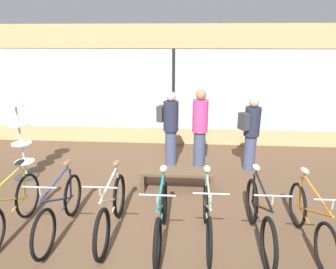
% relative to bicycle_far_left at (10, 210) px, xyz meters
% --- Properties ---
extents(ground_plane, '(24.00, 24.00, 0.00)m').
position_rel_bicycle_far_left_xyz_m(ground_plane, '(2.22, 0.46, -0.40)').
color(ground_plane, brown).
extents(shop_back_wall, '(12.00, 0.08, 3.20)m').
position_rel_bicycle_far_left_xyz_m(shop_back_wall, '(2.22, 4.27, 1.23)').
color(shop_back_wall, tan).
rests_on(shop_back_wall, ground_plane).
extents(bicycle_far_left, '(0.46, 1.76, 1.05)m').
position_rel_bicycle_far_left_xyz_m(bicycle_far_left, '(0.00, 0.00, 0.00)').
color(bicycle_far_left, black).
rests_on(bicycle_far_left, ground_plane).
extents(bicycle_left, '(0.46, 1.74, 1.03)m').
position_rel_bicycle_far_left_xyz_m(bicycle_left, '(0.73, 0.08, -0.02)').
color(bicycle_left, black).
rests_on(bicycle_left, ground_plane).
extents(bicycle_center_left, '(0.46, 1.74, 1.04)m').
position_rel_bicycle_far_left_xyz_m(bicycle_center_left, '(1.51, 0.11, -0.02)').
color(bicycle_center_left, black).
rests_on(bicycle_center_left, ground_plane).
extents(bicycle_center, '(0.46, 1.70, 1.02)m').
position_rel_bicycle_far_left_xyz_m(bicycle_center, '(2.27, -0.01, -0.03)').
color(bicycle_center, black).
rests_on(bicycle_center, ground_plane).
extents(bicycle_center_right, '(0.46, 1.64, 1.01)m').
position_rel_bicycle_far_left_xyz_m(bicycle_center_right, '(2.94, 0.08, -0.03)').
color(bicycle_center_right, black).
rests_on(bicycle_center_right, ground_plane).
extents(bicycle_right, '(0.46, 1.79, 1.04)m').
position_rel_bicycle_far_left_xyz_m(bicycle_right, '(3.68, 0.06, -0.01)').
color(bicycle_right, black).
rests_on(bicycle_right, ground_plane).
extents(bicycle_far_right, '(0.46, 1.76, 1.03)m').
position_rel_bicycle_far_left_xyz_m(bicycle_far_right, '(4.38, 0.02, -0.02)').
color(bicycle_far_right, black).
rests_on(bicycle_far_right, ground_plane).
extents(accessory_rack, '(0.48, 0.48, 1.68)m').
position_rel_bicycle_far_left_xyz_m(accessory_rack, '(-0.82, 1.90, 0.29)').
color(accessory_rack, '#333333').
rests_on(accessory_rack, ground_plane).
extents(display_bench, '(1.40, 0.44, 0.42)m').
position_rel_bicycle_far_left_xyz_m(display_bench, '(2.44, 1.54, -0.06)').
color(display_bench, brown).
rests_on(display_bench, ground_plane).
extents(customer_near_rack, '(0.55, 0.45, 1.74)m').
position_rel_bicycle_far_left_xyz_m(customer_near_rack, '(2.23, 2.76, 0.54)').
color(customer_near_rack, '#424C6B').
rests_on(customer_near_rack, ground_plane).
extents(customer_by_window, '(0.43, 0.43, 1.82)m').
position_rel_bicycle_far_left_xyz_m(customer_by_window, '(2.89, 2.61, 0.56)').
color(customer_by_window, '#424C6B').
rests_on(customer_by_window, ground_plane).
extents(customer_mid_floor, '(0.56, 0.49, 1.64)m').
position_rel_bicycle_far_left_xyz_m(customer_mid_floor, '(4.01, 2.65, 0.48)').
color(customer_mid_floor, '#424C6B').
rests_on(customer_mid_floor, ground_plane).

